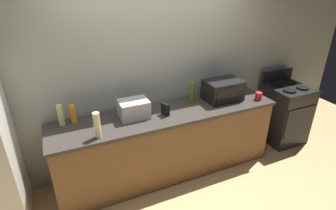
{
  "coord_description": "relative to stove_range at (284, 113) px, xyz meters",
  "views": [
    {
      "loc": [
        -1.19,
        -2.26,
        2.42
      ],
      "look_at": [
        0.0,
        0.4,
        1.0
      ],
      "focal_mm": 28.72,
      "sensor_mm": 36.0,
      "label": 1
    }
  ],
  "objects": [
    {
      "name": "ground_plane",
      "position": [
        -2.0,
        -0.4,
        -0.46
      ],
      "size": [
        8.0,
        8.0,
        0.0
      ],
      "primitive_type": "plane",
      "color": "tan"
    },
    {
      "name": "bottle_dish_soap",
      "position": [
        -3.07,
        0.22,
        0.55
      ],
      "size": [
        0.07,
        0.07,
        0.21
      ],
      "primitive_type": "cylinder",
      "color": "orange",
      "rests_on": "counter_run"
    },
    {
      "name": "counter_run",
      "position": [
        -2.0,
        0.0,
        -0.01
      ],
      "size": [
        2.84,
        0.64,
        0.9
      ],
      "color": "brown",
      "rests_on": "ground_plane"
    },
    {
      "name": "bottle_hand_soap",
      "position": [
        -2.88,
        -0.21,
        0.58
      ],
      "size": [
        0.07,
        0.07,
        0.29
      ],
      "primitive_type": "cylinder",
      "color": "beige",
      "rests_on": "counter_run"
    },
    {
      "name": "bottle_vinegar",
      "position": [
        -3.21,
        0.21,
        0.56
      ],
      "size": [
        0.07,
        0.07,
        0.24
      ],
      "primitive_type": "cylinder",
      "color": "beige",
      "rests_on": "counter_run"
    },
    {
      "name": "cordless_phone",
      "position": [
        -2.05,
        -0.04,
        0.51
      ],
      "size": [
        0.07,
        0.12,
        0.15
      ],
      "primitive_type": "cube",
      "rotation": [
        0.0,
        0.0,
        0.22
      ],
      "color": "black",
      "rests_on": "counter_run"
    },
    {
      "name": "back_wall",
      "position": [
        -2.0,
        0.41,
        0.89
      ],
      "size": [
        6.4,
        0.1,
        2.7
      ],
      "primitive_type": "cube",
      "color": "#9EA399",
      "rests_on": "ground_plane"
    },
    {
      "name": "mug_red",
      "position": [
        -0.74,
        -0.15,
        0.49
      ],
      "size": [
        0.09,
        0.09,
        0.1
      ],
      "primitive_type": "cylinder",
      "color": "red",
      "rests_on": "counter_run"
    },
    {
      "name": "stove_range",
      "position": [
        0.0,
        0.0,
        0.0
      ],
      "size": [
        0.6,
        0.61,
        1.08
      ],
      "color": "black",
      "rests_on": "ground_plane"
    },
    {
      "name": "microwave",
      "position": [
        -1.18,
        0.05,
        0.57
      ],
      "size": [
        0.48,
        0.35,
        0.27
      ],
      "color": "black",
      "rests_on": "counter_run"
    },
    {
      "name": "bottle_olive_oil",
      "position": [
        -1.6,
        0.14,
        0.58
      ],
      "size": [
        0.07,
        0.07,
        0.27
      ],
      "primitive_type": "cylinder",
      "color": "#4C6B19",
      "rests_on": "counter_run"
    },
    {
      "name": "toaster_oven",
      "position": [
        -2.41,
        0.06,
        0.54
      ],
      "size": [
        0.34,
        0.26,
        0.21
      ],
      "primitive_type": "cube",
      "color": "#B7BABF",
      "rests_on": "counter_run"
    }
  ]
}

